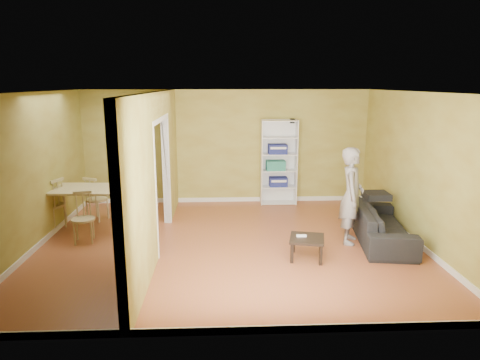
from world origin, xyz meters
name	(u,v)px	position (x,y,z in m)	size (l,w,h in m)	color
room_shell	(229,171)	(0.00, 0.00, 1.30)	(6.50, 6.50, 6.50)	#98512C
partition	(157,172)	(-1.20, 0.00, 1.30)	(0.22, 5.50, 2.60)	tan
wall_speaker	(292,121)	(1.50, 2.69, 1.90)	(0.10, 0.10, 0.10)	black
sofa	(382,219)	(2.70, 0.06, 0.40)	(0.90, 2.09, 0.80)	black
person	(352,188)	(2.12, 0.03, 0.99)	(0.56, 0.72, 1.98)	slate
bookshelf	(278,162)	(1.19, 2.60, 0.97)	(0.82, 0.36, 1.94)	white
paper_box_navy_a	(278,182)	(1.19, 2.56, 0.51)	(0.41, 0.27, 0.21)	navy
paper_box_teal	(276,165)	(1.12, 2.56, 0.90)	(0.43, 0.28, 0.22)	#0C5845
paper_box_navy_b	(278,149)	(1.16, 2.56, 1.28)	(0.42, 0.27, 0.22)	#1C2847
coffee_table	(307,241)	(1.23, -0.67, 0.30)	(0.53, 0.53, 0.35)	#31241B
game_controller	(301,236)	(1.14, -0.63, 0.37)	(0.16, 0.04, 0.03)	white
dining_table	(86,192)	(-2.66, 0.88, 0.74)	(1.31, 0.88, 0.82)	tan
chair_left	(51,204)	(-3.35, 0.94, 0.50)	(0.46, 0.46, 1.00)	tan
chair_near	(83,218)	(-2.54, 0.22, 0.45)	(0.41, 0.41, 0.89)	tan
chair_far	(97,198)	(-2.66, 1.48, 0.46)	(0.42, 0.42, 0.92)	tan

